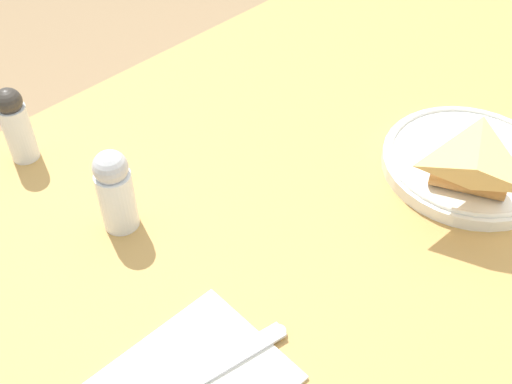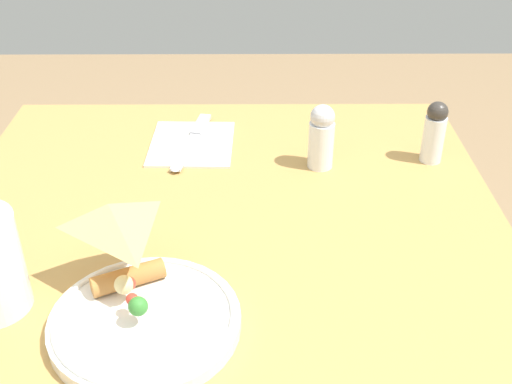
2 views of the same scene
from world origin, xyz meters
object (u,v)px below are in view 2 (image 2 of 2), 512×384
Objects in this scene: plate_pizza at (144,316)px; pepper_shaker at (434,132)px; salt_shaker at (321,136)px; napkin_folded at (192,144)px; butter_knife at (193,138)px.

plate_pizza is 0.55m from pepper_shaker.
plate_pizza is 2.09× the size of pepper_shaker.
salt_shaker is 1.03× the size of pepper_shaker.
plate_pizza is 2.02× the size of salt_shaker.
pepper_shaker is at bearing 95.43° from salt_shaker.
plate_pizza is 1.31× the size of napkin_folded.
salt_shaker reaches higher than plate_pizza.
salt_shaker is 0.18m from pepper_shaker.
plate_pizza is 0.42m from salt_shaker.
napkin_folded is 0.39m from pepper_shaker.
butter_knife reaches higher than napkin_folded.
pepper_shaker is (-0.37, 0.40, 0.04)m from plate_pizza.
napkin_folded is (-0.43, 0.02, -0.01)m from plate_pizza.
napkin_folded is 0.81× the size of butter_knife.
salt_shaker reaches higher than butter_knife.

